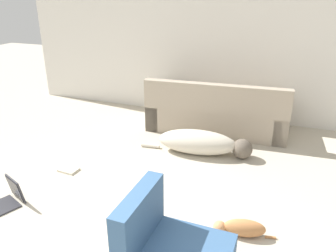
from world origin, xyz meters
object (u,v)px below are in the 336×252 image
object	(u,v)px
dog	(202,143)
laptop_open	(10,196)
couch	(217,114)
cat	(241,228)
book_cream	(69,170)

from	to	relation	value
dog	laptop_open	xyz separation A→B (m)	(-1.54, -1.79, -0.07)
couch	dog	bearing A→B (deg)	86.58
couch	cat	xyz separation A→B (m)	(0.76, -2.34, -0.18)
couch	book_cream	distance (m)	2.39
couch	laptop_open	world-z (taller)	couch
couch	laptop_open	bearing A→B (deg)	56.41
dog	cat	size ratio (longest dim) A/B	2.73
laptop_open	book_cream	size ratio (longest dim) A/B	1.64
book_cream	laptop_open	bearing A→B (deg)	-100.58
couch	laptop_open	size ratio (longest dim) A/B	5.53
cat	book_cream	xyz separation A→B (m)	(-2.15, 0.41, -0.07)
laptop_open	dog	bearing A→B (deg)	70.57
dog	laptop_open	world-z (taller)	dog
couch	book_cream	xyz separation A→B (m)	(-1.39, -1.93, -0.25)
dog	laptop_open	distance (m)	2.36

